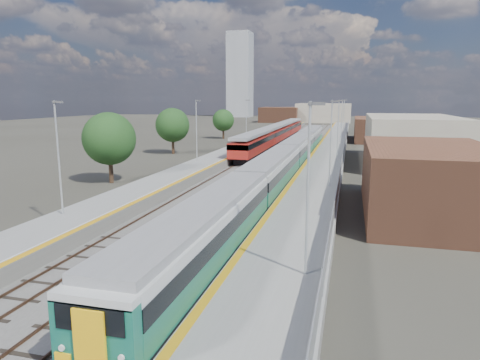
% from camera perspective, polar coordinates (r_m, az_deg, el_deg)
% --- Properties ---
extents(ground, '(320.00, 320.00, 0.00)m').
position_cam_1_polar(ground, '(66.94, 7.31, 3.27)').
color(ground, '#47443A').
rests_on(ground, ground).
extents(ballast_bed, '(10.50, 155.00, 0.06)m').
position_cam_1_polar(ballast_bed, '(69.71, 5.74, 3.62)').
color(ballast_bed, '#565451').
rests_on(ballast_bed, ground).
extents(tracks, '(8.96, 160.00, 0.17)m').
position_cam_1_polar(tracks, '(71.26, 6.42, 3.82)').
color(tracks, '#4C3323').
rests_on(tracks, ground).
extents(platform_right, '(4.70, 155.00, 8.52)m').
position_cam_1_polar(platform_right, '(68.90, 11.96, 3.78)').
color(platform_right, slate).
rests_on(platform_right, ground).
extents(platform_left, '(4.30, 155.00, 8.52)m').
position_cam_1_polar(platform_left, '(70.98, 0.30, 4.20)').
color(platform_left, slate).
rests_on(platform_left, ground).
extents(buildings, '(72.00, 185.50, 40.00)m').
position_cam_1_polar(buildings, '(156.72, 4.91, 11.46)').
color(buildings, brown).
rests_on(buildings, ground).
extents(green_train, '(2.72, 75.90, 3.00)m').
position_cam_1_polar(green_train, '(48.34, 6.35, 2.95)').
color(green_train, black).
rests_on(green_train, ground).
extents(red_train, '(2.88, 58.46, 3.64)m').
position_cam_1_polar(red_train, '(82.52, 4.89, 6.21)').
color(red_train, black).
rests_on(red_train, ground).
extents(tree_a, '(5.40, 5.40, 7.31)m').
position_cam_1_polar(tree_a, '(45.96, -17.04, 5.28)').
color(tree_a, '#382619').
rests_on(tree_a, ground).
extents(tree_b, '(5.35, 5.35, 7.25)m').
position_cam_1_polar(tree_b, '(68.82, -8.99, 7.24)').
color(tree_b, '#382619').
rests_on(tree_b, ground).
extents(tree_c, '(4.75, 4.75, 6.43)m').
position_cam_1_polar(tree_c, '(94.54, -2.24, 7.96)').
color(tree_c, '#382619').
rests_on(tree_c, ground).
extents(tree_d, '(4.33, 4.33, 5.87)m').
position_cam_1_polar(tree_d, '(88.27, 21.91, 6.78)').
color(tree_d, '#382619').
rests_on(tree_d, ground).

